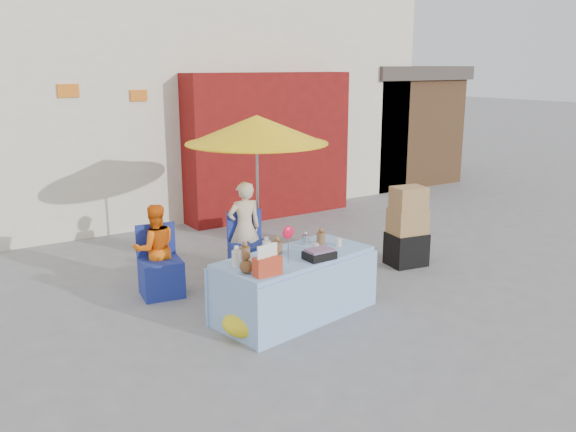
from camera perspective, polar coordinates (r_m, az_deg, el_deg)
ground at (r=6.91m, az=1.30°, el=-9.33°), size 80.00×80.00×0.00m
backdrop at (r=13.37m, az=-16.13°, el=15.03°), size 14.00×8.00×7.80m
market_table at (r=6.80m, az=0.60°, el=-6.44°), size 1.95×1.16×1.11m
chair_left at (r=7.57m, az=-11.80°, el=-5.42°), size 0.55×0.54×0.85m
chair_right at (r=8.09m, az=-3.57°, el=-3.88°), size 0.55×0.54×0.85m
vendor_orange at (r=7.60m, az=-12.32°, el=-3.01°), size 0.60×0.50×1.11m
vendor_beige at (r=8.09m, az=-4.11°, el=-1.14°), size 0.50×0.37×1.25m
umbrella at (r=8.14m, az=-2.94°, el=8.03°), size 1.90×1.90×2.09m
box_stack at (r=8.60m, az=11.10°, el=-1.23°), size 0.57×0.49×1.12m
tarp_bundle at (r=6.42m, az=-3.24°, el=-9.74°), size 0.85×0.78×0.31m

